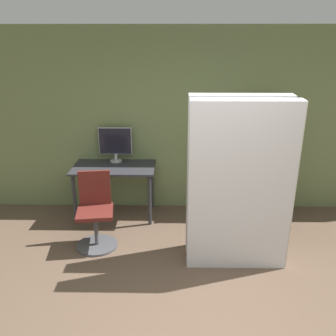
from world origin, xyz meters
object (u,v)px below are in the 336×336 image
object	(u,v)px
office_chair	(96,217)
mattress_far	(236,178)
monitor	(115,143)
mattress_near	(241,189)
bookshelf	(253,161)

from	to	relation	value
office_chair	mattress_far	xyz separation A→B (m)	(1.71, -0.13, 0.58)
monitor	mattress_near	size ratio (longest dim) A/B	0.27
bookshelf	mattress_far	world-z (taller)	mattress_far
bookshelf	mattress_far	bearing A→B (deg)	-110.41
monitor	bookshelf	xyz separation A→B (m)	(2.04, -0.01, -0.27)
office_chair	mattress_far	world-z (taller)	mattress_far
office_chair	mattress_far	distance (m)	1.81
bookshelf	mattress_near	size ratio (longest dim) A/B	0.84
mattress_near	mattress_far	size ratio (longest dim) A/B	1.00
mattress_near	bookshelf	bearing A→B (deg)	73.77
monitor	office_chair	world-z (taller)	monitor
office_chair	bookshelf	size ratio (longest dim) A/B	0.58
mattress_far	monitor	bearing A→B (deg)	142.88
monitor	bookshelf	world-z (taller)	bookshelf
mattress_far	mattress_near	bearing A→B (deg)	-90.00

